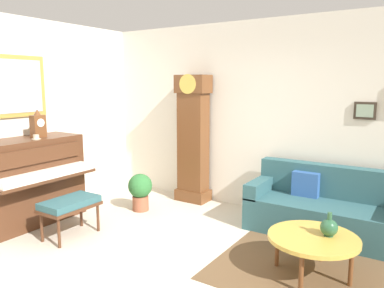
{
  "coord_description": "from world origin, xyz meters",
  "views": [
    {
      "loc": [
        2.27,
        -2.79,
        1.89
      ],
      "look_at": [
        -0.39,
        1.32,
        1.09
      ],
      "focal_mm": 34.9,
      "sensor_mm": 36.0,
      "label": 1
    }
  ],
  "objects_px": {
    "piano": "(29,181)",
    "coffee_table": "(313,239)",
    "piano_bench": "(70,205)",
    "mantel_clock": "(38,125)",
    "green_jug": "(329,227)",
    "teacup": "(36,137)",
    "grandfather_clock": "(193,142)",
    "couch": "(326,210)",
    "potted_plant": "(140,189)"
  },
  "relations": [
    {
      "from": "piano_bench",
      "to": "potted_plant",
      "type": "distance_m",
      "value": 1.22
    },
    {
      "from": "grandfather_clock",
      "to": "coffee_table",
      "type": "xyz_separation_m",
      "value": [
        2.3,
        -1.4,
        -0.58
      ]
    },
    {
      "from": "piano",
      "to": "piano_bench",
      "type": "distance_m",
      "value": 0.85
    },
    {
      "from": "piano",
      "to": "green_jug",
      "type": "relative_size",
      "value": 6.0
    },
    {
      "from": "couch",
      "to": "coffee_table",
      "type": "distance_m",
      "value": 1.18
    },
    {
      "from": "piano",
      "to": "coffee_table",
      "type": "distance_m",
      "value": 3.69
    },
    {
      "from": "piano",
      "to": "teacup",
      "type": "relative_size",
      "value": 12.41
    },
    {
      "from": "coffee_table",
      "to": "potted_plant",
      "type": "bearing_deg",
      "value": 168.34
    },
    {
      "from": "teacup",
      "to": "green_jug",
      "type": "distance_m",
      "value": 3.73
    },
    {
      "from": "grandfather_clock",
      "to": "green_jug",
      "type": "xyz_separation_m",
      "value": [
        2.42,
        -1.31,
        -0.47
      ]
    },
    {
      "from": "piano",
      "to": "green_jug",
      "type": "height_order",
      "value": "piano"
    },
    {
      "from": "piano_bench",
      "to": "mantel_clock",
      "type": "xyz_separation_m",
      "value": [
        -0.83,
        0.2,
        0.93
      ]
    },
    {
      "from": "couch",
      "to": "green_jug",
      "type": "relative_size",
      "value": 7.92
    },
    {
      "from": "grandfather_clock",
      "to": "potted_plant",
      "type": "height_order",
      "value": "grandfather_clock"
    },
    {
      "from": "piano",
      "to": "couch",
      "type": "relative_size",
      "value": 0.76
    },
    {
      "from": "teacup",
      "to": "coffee_table",
      "type": "bearing_deg",
      "value": 9.55
    },
    {
      "from": "piano",
      "to": "potted_plant",
      "type": "relative_size",
      "value": 2.57
    },
    {
      "from": "coffee_table",
      "to": "green_jug",
      "type": "height_order",
      "value": "green_jug"
    },
    {
      "from": "green_jug",
      "to": "grandfather_clock",
      "type": "bearing_deg",
      "value": 151.55
    },
    {
      "from": "couch",
      "to": "mantel_clock",
      "type": "distance_m",
      "value": 3.96
    },
    {
      "from": "mantel_clock",
      "to": "potted_plant",
      "type": "bearing_deg",
      "value": 47.46
    },
    {
      "from": "piano_bench",
      "to": "coffee_table",
      "type": "height_order",
      "value": "piano_bench"
    },
    {
      "from": "green_jug",
      "to": "coffee_table",
      "type": "bearing_deg",
      "value": -144.12
    },
    {
      "from": "coffee_table",
      "to": "mantel_clock",
      "type": "height_order",
      "value": "mantel_clock"
    },
    {
      "from": "piano",
      "to": "mantel_clock",
      "type": "bearing_deg",
      "value": 89.56
    },
    {
      "from": "coffee_table",
      "to": "teacup",
      "type": "relative_size",
      "value": 7.59
    },
    {
      "from": "piano",
      "to": "potted_plant",
      "type": "bearing_deg",
      "value": 52.53
    },
    {
      "from": "teacup",
      "to": "green_jug",
      "type": "height_order",
      "value": "teacup"
    },
    {
      "from": "mantel_clock",
      "to": "potted_plant",
      "type": "relative_size",
      "value": 0.68
    },
    {
      "from": "piano_bench",
      "to": "teacup",
      "type": "height_order",
      "value": "teacup"
    },
    {
      "from": "piano",
      "to": "mantel_clock",
      "type": "distance_m",
      "value": 0.77
    },
    {
      "from": "grandfather_clock",
      "to": "mantel_clock",
      "type": "relative_size",
      "value": 5.34
    },
    {
      "from": "coffee_table",
      "to": "piano",
      "type": "bearing_deg",
      "value": -169.84
    },
    {
      "from": "couch",
      "to": "potted_plant",
      "type": "distance_m",
      "value": 2.62
    },
    {
      "from": "grandfather_clock",
      "to": "couch",
      "type": "distance_m",
      "value": 2.26
    },
    {
      "from": "coffee_table",
      "to": "potted_plant",
      "type": "xyz_separation_m",
      "value": [
        -2.7,
        0.56,
        -0.06
      ]
    },
    {
      "from": "grandfather_clock",
      "to": "green_jug",
      "type": "height_order",
      "value": "grandfather_clock"
    },
    {
      "from": "green_jug",
      "to": "potted_plant",
      "type": "height_order",
      "value": "green_jug"
    },
    {
      "from": "piano",
      "to": "piano_bench",
      "type": "height_order",
      "value": "piano"
    },
    {
      "from": "piano",
      "to": "couch",
      "type": "height_order",
      "value": "piano"
    },
    {
      "from": "piano_bench",
      "to": "couch",
      "type": "relative_size",
      "value": 0.37
    },
    {
      "from": "coffee_table",
      "to": "mantel_clock",
      "type": "bearing_deg",
      "value": -172.93
    },
    {
      "from": "couch",
      "to": "mantel_clock",
      "type": "relative_size",
      "value": 5.0
    },
    {
      "from": "coffee_table",
      "to": "green_jug",
      "type": "bearing_deg",
      "value": 35.88
    },
    {
      "from": "potted_plant",
      "to": "couch",
      "type": "bearing_deg",
      "value": 13.5
    },
    {
      "from": "piano",
      "to": "grandfather_clock",
      "type": "xyz_separation_m",
      "value": [
        1.32,
        2.05,
        0.37
      ]
    },
    {
      "from": "teacup",
      "to": "green_jug",
      "type": "xyz_separation_m",
      "value": [
        3.61,
        0.67,
        -0.69
      ]
    },
    {
      "from": "grandfather_clock",
      "to": "teacup",
      "type": "xyz_separation_m",
      "value": [
        -1.18,
        -1.99,
        0.22
      ]
    },
    {
      "from": "teacup",
      "to": "potted_plant",
      "type": "xyz_separation_m",
      "value": [
        0.78,
        1.14,
        -0.87
      ]
    },
    {
      "from": "piano",
      "to": "coffee_table",
      "type": "height_order",
      "value": "piano"
    }
  ]
}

